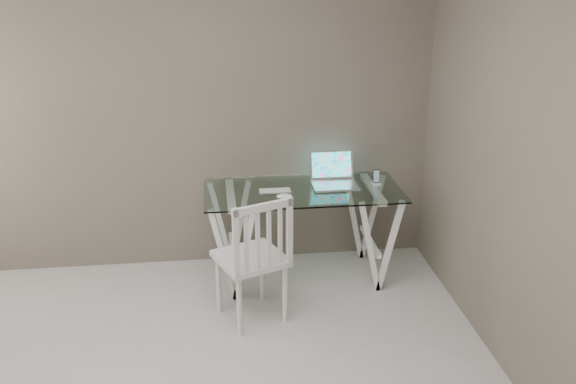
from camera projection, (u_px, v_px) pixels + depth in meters
room at (138, 139)px, 2.73m from camera, size 4.50×4.52×2.71m
desk at (302, 233)px, 5.02m from camera, size 1.50×0.70×0.75m
chair at (255, 255)px, 4.35m from camera, size 0.56×0.56×0.95m
laptop at (333, 177)px, 5.00m from camera, size 0.35×0.32×0.24m
keyboard at (275, 191)px, 4.86m from camera, size 0.25×0.11×0.01m
mouse at (284, 196)px, 4.71m from camera, size 0.11×0.07×0.04m
phone_dock at (376, 181)px, 4.98m from camera, size 0.07×0.07×0.12m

